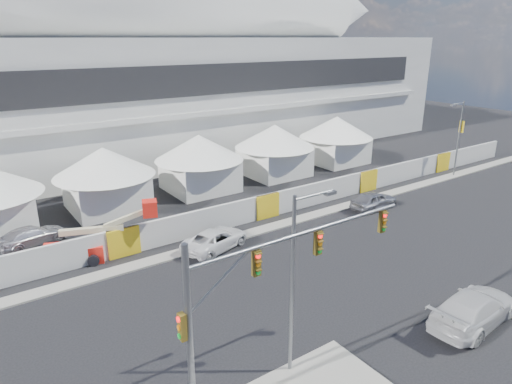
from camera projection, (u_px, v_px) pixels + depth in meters
ground at (341, 331)px, 23.03m from camera, size 160.00×160.00×0.00m
far_curb at (397, 192)px, 43.58m from camera, size 80.00×1.20×0.12m
stadium at (157, 76)px, 56.88m from camera, size 80.00×24.80×21.98m
tent_row at (155, 165)px, 40.88m from camera, size 53.40×8.40×5.40m
hoarding_fence at (267, 206)px, 37.21m from camera, size 70.00×0.25×2.00m
scaffold_tower at (387, 89)px, 74.01m from camera, size 4.40×4.40×12.00m
sedan_silver at (374, 200)px, 39.15m from camera, size 1.85×4.55×1.55m
pickup_curb at (216, 239)px, 31.75m from camera, size 3.77×5.61×1.43m
pickup_near at (474, 308)px, 23.37m from camera, size 2.91×6.25×1.76m
lot_car_c at (32, 236)px, 32.34m from camera, size 3.11×5.12×1.39m
traffic_mast at (244, 306)px, 17.32m from camera, size 11.08×0.72×7.46m
streetlight_median at (296, 273)px, 18.82m from camera, size 2.25×0.23×8.12m
streetlight_curb at (458, 134)px, 47.06m from camera, size 2.35×0.53×7.93m
boom_lift at (84, 245)px, 30.22m from camera, size 7.76×2.92×3.80m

